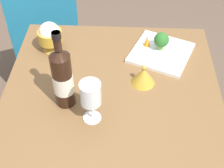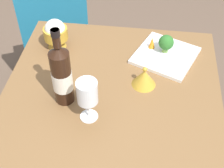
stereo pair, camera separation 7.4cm
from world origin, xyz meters
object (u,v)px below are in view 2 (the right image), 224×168
(serving_plate, at_px, (165,55))
(wine_glass, at_px, (87,93))
(rice_bowl, at_px, (56,33))
(rice_bowl_lid, at_px, (144,78))
(broccoli_floret, at_px, (166,43))
(wine_bottle, at_px, (62,75))
(chair_near_window, at_px, (54,28))
(carrot_garnish_left, at_px, (152,43))

(serving_plate, bearing_deg, wine_glass, -125.87)
(rice_bowl, xyz_separation_m, serving_plate, (0.50, -0.01, -0.07))
(rice_bowl_lid, xyz_separation_m, broccoli_floret, (0.08, 0.21, 0.03))
(rice_bowl, bearing_deg, broccoli_floret, 0.45)
(wine_bottle, distance_m, rice_bowl, 0.35)
(chair_near_window, bearing_deg, wine_bottle, -94.60)
(wine_bottle, bearing_deg, chair_near_window, 109.94)
(rice_bowl_lid, bearing_deg, wine_bottle, -157.89)
(rice_bowl, xyz_separation_m, rice_bowl_lid, (0.42, -0.20, -0.04))
(serving_plate, height_order, broccoli_floret, broccoli_floret)
(chair_near_window, relative_size, carrot_garnish_left, 15.29)
(broccoli_floret, bearing_deg, rice_bowl_lid, -112.06)
(wine_glass, relative_size, rice_bowl, 1.26)
(rice_bowl_lid, xyz_separation_m, carrot_garnish_left, (0.02, 0.23, 0.01))
(chair_near_window, distance_m, serving_plate, 0.85)
(wine_bottle, relative_size, rice_bowl_lid, 3.32)
(rice_bowl_lid, height_order, broccoli_floret, broccoli_floret)
(rice_bowl, xyz_separation_m, carrot_garnish_left, (0.44, 0.03, -0.03))
(serving_plate, bearing_deg, broccoli_floret, 101.24)
(wine_glass, xyz_separation_m, serving_plate, (0.28, 0.39, -0.12))
(carrot_garnish_left, bearing_deg, rice_bowl_lid, -95.55)
(wine_bottle, xyz_separation_m, carrot_garnish_left, (0.32, 0.35, -0.09))
(rice_bowl, bearing_deg, rice_bowl_lid, -25.90)
(chair_near_window, relative_size, broccoli_floret, 9.91)
(rice_bowl_lid, bearing_deg, wine_glass, -134.11)
(rice_bowl_lid, xyz_separation_m, serving_plate, (0.09, 0.19, -0.03))
(rice_bowl, bearing_deg, wine_glass, -60.86)
(rice_bowl, distance_m, serving_plate, 0.51)
(rice_bowl, distance_m, carrot_garnish_left, 0.44)
(wine_bottle, bearing_deg, broccoli_floret, 40.46)
(wine_bottle, bearing_deg, carrot_garnish_left, 47.25)
(chair_near_window, bearing_deg, carrot_garnish_left, -59.59)
(serving_plate, distance_m, carrot_garnish_left, 0.08)
(serving_plate, height_order, carrot_garnish_left, carrot_garnish_left)
(rice_bowl, relative_size, carrot_garnish_left, 2.55)
(broccoli_floret, xyz_separation_m, carrot_garnish_left, (-0.06, 0.02, -0.02))
(chair_near_window, relative_size, rice_bowl_lid, 8.50)
(wine_bottle, height_order, serving_plate, wine_bottle)
(wine_bottle, xyz_separation_m, serving_plate, (0.39, 0.31, -0.12))
(serving_plate, bearing_deg, rice_bowl_lid, -114.84)
(serving_plate, relative_size, broccoli_floret, 3.82)
(carrot_garnish_left, bearing_deg, wine_glass, -116.72)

